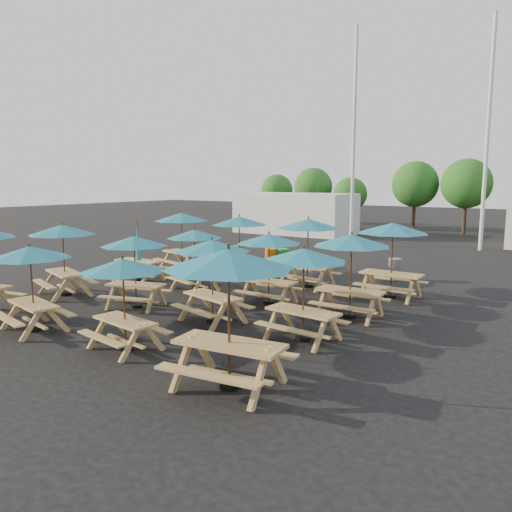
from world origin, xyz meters
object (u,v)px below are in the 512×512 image
Objects in this scene: picnic_unit_6 at (195,237)px; picnic_unit_8 at (123,270)px; picnic_unit_5 at (134,245)px; picnic_unit_9 at (212,250)px; picnic_unit_7 at (239,224)px; picnic_unit_10 at (269,243)px; picnic_unit_15 at (393,232)px; picnic_unit_12 at (229,267)px; picnic_unit_1 at (63,234)px; waste_bin_1 at (271,258)px; picnic_unit_11 at (308,228)px; picnic_unit_14 at (351,245)px; picnic_unit_3 at (182,220)px; waste_bin_0 at (237,255)px; picnic_unit_2 at (138,255)px; picnic_unit_13 at (304,260)px; picnic_unit_4 at (30,257)px; waste_bin_2 at (283,258)px; waste_bin_3 at (395,269)px.

picnic_unit_6 is 6.08m from picnic_unit_8.
picnic_unit_9 is (2.80, 0.08, 0.06)m from picnic_unit_5.
picnic_unit_7 reaches higher than picnic_unit_9.
picnic_unit_15 reaches higher than picnic_unit_10.
picnic_unit_10 is at bearing 109.22° from picnic_unit_12.
picnic_unit_7 is at bearing 81.42° from picnic_unit_1.
waste_bin_1 is at bearing 113.99° from picnic_unit_8.
picnic_unit_11 is 0.93× the size of picnic_unit_12.
picnic_unit_3 is at bearing 159.98° from picnic_unit_14.
picnic_unit_15 is (2.75, 2.79, 0.23)m from picnic_unit_10.
picnic_unit_1 is at bearing -95.81° from waste_bin_0.
picnic_unit_8 is at bearing -47.27° from picnic_unit_2.
picnic_unit_3 is 1.09× the size of picnic_unit_5.
picnic_unit_7 is 5.99m from picnic_unit_15.
picnic_unit_11 is at bearing 122.22° from picnic_unit_13.
picnic_unit_8 is 0.98× the size of picnic_unit_10.
picnic_unit_4 is at bearing -68.40° from picnic_unit_2.
picnic_unit_12 is 1.08× the size of picnic_unit_15.
waste_bin_0 is at bearing 135.93° from picnic_unit_9.
picnic_unit_7 is 1.21× the size of picnic_unit_10.
picnic_unit_1 reaches higher than picnic_unit_9.
picnic_unit_3 is (0.08, 5.39, 0.09)m from picnic_unit_1.
picnic_unit_12 reaches higher than picnic_unit_6.
picnic_unit_14 is at bearing -39.95° from picnic_unit_11.
picnic_unit_6 is at bearing -2.92° from picnic_unit_2.
picnic_unit_10 is 3.92m from picnic_unit_15.
waste_bin_2 is (-2.98, 5.68, -1.44)m from picnic_unit_10.
waste_bin_1 and waste_bin_2 have the same top height.
picnic_unit_7 reaches higher than waste_bin_1.
picnic_unit_8 is 2.61× the size of waste_bin_2.
waste_bin_3 is at bearing 107.43° from picnic_unit_15.
picnic_unit_10 is 6.16m from waste_bin_3.
picnic_unit_15 is (0.12, 2.83, 0.11)m from picnic_unit_14.
picnic_unit_3 is at bearing 101.99° from picnic_unit_5.
picnic_unit_4 is 0.94× the size of picnic_unit_15.
picnic_unit_12 reaches higher than picnic_unit_13.
picnic_unit_13 is 9.97m from waste_bin_2.
waste_bin_3 is at bearing 41.84° from picnic_unit_5.
picnic_unit_2 is at bearing 104.05° from picnic_unit_1.
picnic_unit_3 is 9.90m from picnic_unit_13.
picnic_unit_13 is (5.63, -2.69, 0.09)m from picnic_unit_6.
waste_bin_2 is at bearing 114.67° from picnic_unit_10.
waste_bin_3 is at bearing 35.12° from picnic_unit_3.
picnic_unit_3 reaches higher than waste_bin_1.
waste_bin_1 is (-5.97, 7.91, -1.48)m from picnic_unit_13.
picnic_unit_3 is 1.11× the size of picnic_unit_11.
picnic_unit_13 is at bearing 13.14° from picnic_unit_9.
picnic_unit_6 is at bearing 174.94° from picnic_unit_14.
picnic_unit_3 is at bearing 129.36° from picnic_unit_12.
picnic_unit_12 reaches higher than waste_bin_0.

